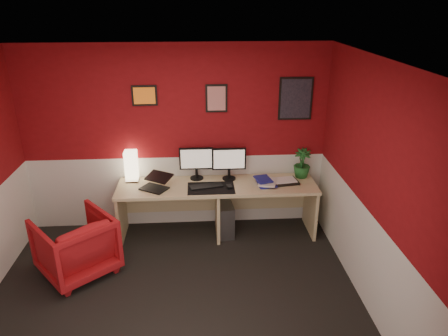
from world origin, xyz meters
TOP-DOWN VIEW (x-y plane):
  - ground at (0.00, 0.00)m, footprint 4.00×3.50m
  - ceiling at (0.00, 0.00)m, footprint 4.00×3.50m
  - wall_back at (0.00, 1.75)m, footprint 4.00×0.01m
  - wall_right at (2.00, 0.00)m, footprint 0.01×3.50m
  - wainscot_back at (0.00, 1.75)m, footprint 4.00×0.01m
  - wainscot_right at (2.00, 0.00)m, footprint 0.01×3.50m
  - desk at (0.52, 1.41)m, footprint 2.60×0.65m
  - shoji_lamp at (-0.60, 1.62)m, footprint 0.16×0.16m
  - laptop at (-0.29, 1.33)m, footprint 0.40×0.37m
  - monitor_left at (0.26, 1.63)m, footprint 0.45×0.06m
  - monitor_right at (0.69, 1.59)m, footprint 0.45×0.06m
  - desk_mat at (0.44, 1.31)m, footprint 0.60×0.38m
  - keyboard at (0.38, 1.34)m, footprint 0.44×0.22m
  - mouse at (0.68, 1.30)m, footprint 0.07×0.11m
  - book_bottom at (1.05, 1.38)m, footprint 0.25×0.33m
  - book_middle at (1.08, 1.40)m, footprint 0.30×0.35m
  - book_top at (1.03, 1.38)m, footprint 0.24×0.29m
  - zen_tray at (1.41, 1.42)m, footprint 0.38×0.30m
  - potted_plant at (1.68, 1.59)m, footprint 0.27×0.27m
  - pc_tower at (0.62, 1.43)m, footprint 0.24×0.47m
  - armchair at (-1.15, 0.66)m, footprint 1.09×1.10m
  - art_left at (-0.37, 1.74)m, footprint 0.32×0.02m
  - art_center at (0.54, 1.74)m, footprint 0.28×0.02m
  - art_right at (1.57, 1.74)m, footprint 0.44×0.02m

SIDE VIEW (x-z plane):
  - ground at x=0.00m, z-range -0.01..0.01m
  - pc_tower at x=0.62m, z-range 0.00..0.45m
  - armchair at x=-1.15m, z-range 0.00..0.72m
  - desk at x=0.52m, z-range 0.00..0.73m
  - wainscot_back at x=0.00m, z-range 0.00..1.00m
  - wainscot_right at x=2.00m, z-range 0.00..1.00m
  - desk_mat at x=0.44m, z-range 0.73..0.74m
  - book_bottom at x=1.05m, z-range 0.73..0.76m
  - keyboard at x=0.38m, z-range 0.74..0.75m
  - zen_tray at x=1.41m, z-range 0.73..0.76m
  - mouse at x=0.68m, z-range 0.74..0.77m
  - book_middle at x=1.08m, z-range 0.76..0.78m
  - book_top at x=1.03m, z-range 0.78..0.80m
  - laptop at x=-0.29m, z-range 0.73..0.95m
  - potted_plant at x=1.68m, z-range 0.73..1.13m
  - shoji_lamp at x=-0.60m, z-range 0.73..1.13m
  - monitor_left at x=0.26m, z-range 0.73..1.31m
  - monitor_right at x=0.69m, z-range 0.73..1.31m
  - wall_back at x=0.00m, z-range 0.00..2.50m
  - wall_right at x=2.00m, z-range 0.00..2.50m
  - art_right at x=1.57m, z-range 1.50..2.06m
  - art_center at x=0.54m, z-range 1.62..1.98m
  - art_left at x=-0.37m, z-range 1.72..1.98m
  - ceiling at x=0.00m, z-range 2.50..2.50m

